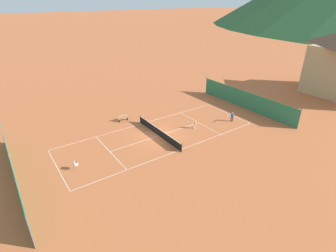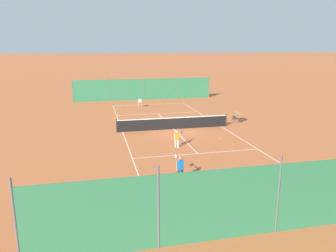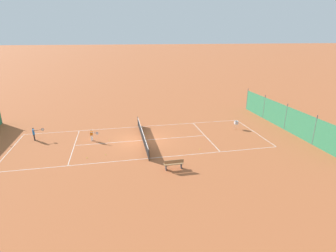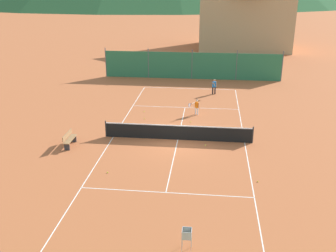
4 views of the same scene
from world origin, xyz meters
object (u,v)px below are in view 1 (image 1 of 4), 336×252
object	(u,v)px
tennis_ball_far_corner	(177,117)
tennis_ball_by_net_left	(111,136)
tennis_ball_alley_right	(142,166)
ball_hopper	(76,164)
tennis_ball_mid_court	(170,121)
player_far_service	(232,116)
courtside_bench	(123,118)
tennis_net	(159,132)
tennis_ball_by_net_right	(162,143)
tennis_ball_alley_left	(183,130)
player_far_baseline	(194,124)

from	to	relation	value
tennis_ball_far_corner	tennis_ball_by_net_left	xyz separation A→B (m)	(-0.24, -9.82, 0.00)
tennis_ball_alley_right	ball_hopper	bearing A→B (deg)	-119.81
tennis_ball_mid_court	tennis_ball_alley_right	bearing A→B (deg)	-49.77
player_far_service	courtside_bench	size ratio (longest dim) A/B	0.88
tennis_ball_alley_right	tennis_ball_by_net_left	xyz separation A→B (m)	(-7.62, 0.08, 0.00)
tennis_net	tennis_ball_far_corner	world-z (taller)	tennis_net
tennis_ball_far_corner	tennis_ball_by_net_right	bearing A→B (deg)	-50.71
tennis_ball_alley_left	ball_hopper	distance (m)	13.61
tennis_ball_alley_right	tennis_ball_by_net_left	bearing A→B (deg)	179.37
tennis_ball_alley_left	tennis_ball_mid_court	xyz separation A→B (m)	(-3.31, 0.31, 0.00)
player_far_baseline	courtside_bench	size ratio (longest dim) A/B	0.76
tennis_ball_alley_left	tennis_ball_by_net_right	bearing A→B (deg)	-74.23
player_far_baseline	tennis_ball_by_net_right	bearing A→B (deg)	-81.64
player_far_baseline	ball_hopper	distance (m)	15.21
player_far_baseline	tennis_ball_alley_left	distance (m)	1.77
tennis_ball_alley_right	tennis_ball_far_corner	bearing A→B (deg)	126.71
tennis_net	player_far_baseline	xyz separation A→B (m)	(0.92, 4.81, 0.17)
player_far_service	tennis_ball_alley_left	bearing A→B (deg)	-102.39
tennis_ball_mid_court	player_far_service	bearing A→B (deg)	54.43
courtside_bench	ball_hopper	bearing A→B (deg)	-49.03
tennis_net	tennis_ball_alley_right	world-z (taller)	tennis_net
tennis_ball_alley_right	tennis_ball_by_net_left	size ratio (longest dim) A/B	1.00
player_far_baseline	ball_hopper	bearing A→B (deg)	-88.76
player_far_baseline	player_far_service	bearing A→B (deg)	76.96
tennis_net	tennis_ball_by_net_right	size ratio (longest dim) A/B	139.09
tennis_ball_far_corner	tennis_ball_by_net_right	world-z (taller)	same
tennis_ball_by_net_right	courtside_bench	distance (m)	8.14
tennis_net	tennis_ball_by_net_left	bearing A→B (deg)	-123.87
ball_hopper	courtside_bench	world-z (taller)	ball_hopper
player_far_baseline	ball_hopper	xyz separation A→B (m)	(0.33, -15.21, -0.02)
tennis_ball_alley_left	tennis_ball_by_net_right	world-z (taller)	same
tennis_ball_alley_left	courtside_bench	world-z (taller)	courtside_bench
player_far_service	tennis_net	bearing A→B (deg)	-101.99
player_far_service	player_far_baseline	distance (m)	5.65
tennis_ball_mid_court	tennis_ball_by_net_right	xyz separation A→B (m)	(4.42, -4.24, 0.00)
tennis_ball_mid_court	tennis_ball_by_net_left	bearing A→B (deg)	-93.69
tennis_ball_alley_right	tennis_ball_alley_left	distance (m)	8.91
tennis_ball_by_net_left	ball_hopper	world-z (taller)	ball_hopper
player_far_service	player_far_baseline	world-z (taller)	player_far_service
tennis_ball_by_net_right	ball_hopper	size ratio (longest dim) A/B	0.07
player_far_service	ball_hopper	distance (m)	20.74
tennis_ball_mid_court	ball_hopper	distance (m)	14.45
tennis_ball_by_net_left	tennis_ball_mid_court	xyz separation A→B (m)	(0.53, 8.30, 0.00)
tennis_ball_far_corner	tennis_ball_by_net_left	bearing A→B (deg)	-91.41
courtside_bench	tennis_ball_alley_left	bearing A→B (deg)	34.79
tennis_ball_far_corner	tennis_ball_by_net_left	world-z (taller)	same
tennis_net	tennis_ball_by_net_left	world-z (taller)	tennis_net
player_far_service	courtside_bench	distance (m)	14.71
ball_hopper	tennis_net	bearing A→B (deg)	96.83
player_far_baseline	tennis_ball_by_net_left	size ratio (longest dim) A/B	17.37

